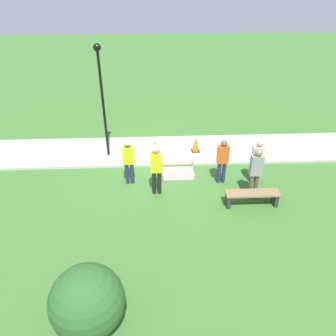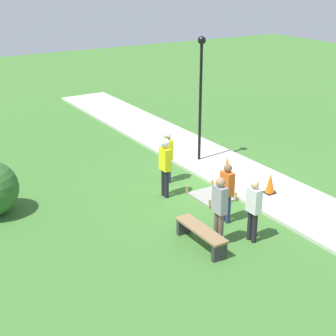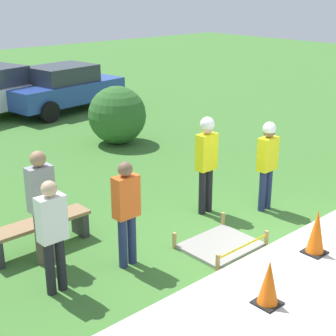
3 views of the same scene
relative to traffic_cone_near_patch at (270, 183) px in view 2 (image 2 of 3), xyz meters
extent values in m
plane|color=#3D702D|center=(1.42, 1.03, -0.43)|extent=(60.00, 60.00, 0.00)
cube|color=#BCB7AD|center=(1.42, -0.21, -0.38)|extent=(28.00, 2.49, 0.10)
cube|color=gray|center=(0.85, 1.64, -0.40)|extent=(1.21, 0.99, 0.06)
cube|color=tan|center=(0.25, 1.15, -0.28)|extent=(0.05, 0.05, 0.29)
cube|color=tan|center=(1.46, 1.15, -0.28)|extent=(0.05, 0.05, 0.29)
cube|color=tan|center=(0.25, 2.13, -0.28)|extent=(0.05, 0.05, 0.29)
cube|color=tan|center=(1.46, 2.13, -0.28)|extent=(0.05, 0.05, 0.29)
cube|color=yellow|center=(0.85, 1.15, -0.21)|extent=(1.21, 0.00, 0.04)
cube|color=black|center=(0.00, 0.00, -0.31)|extent=(0.34, 0.34, 0.02)
cone|color=orange|center=(0.00, 0.00, 0.02)|extent=(0.29, 0.29, 0.64)
cube|color=black|center=(1.71, 0.37, -0.31)|extent=(0.34, 0.34, 0.02)
cone|color=orange|center=(1.71, 0.37, 0.06)|extent=(0.29, 0.29, 0.73)
cube|color=#2D2D33|center=(-2.22, 3.63, -0.20)|extent=(0.12, 0.40, 0.45)
cube|color=#2D2D33|center=(-0.64, 3.63, -0.20)|extent=(0.12, 0.40, 0.45)
cube|color=olive|center=(-1.43, 3.63, 0.05)|extent=(1.78, 0.44, 0.06)
cylinder|color=navy|center=(2.58, 2.12, -0.01)|extent=(0.14, 0.14, 0.83)
cylinder|color=navy|center=(2.76, 2.12, -0.01)|extent=(0.14, 0.14, 0.83)
cube|color=yellow|center=(2.67, 2.12, 0.73)|extent=(0.40, 0.22, 0.65)
sphere|color=brown|center=(2.67, 2.12, 1.17)|extent=(0.22, 0.22, 0.22)
sphere|color=white|center=(2.67, 2.12, 1.23)|extent=(0.26, 0.26, 0.26)
cylinder|color=black|center=(1.60, 2.81, 0.02)|extent=(0.14, 0.14, 0.89)
cylinder|color=black|center=(1.78, 2.81, 0.02)|extent=(0.14, 0.14, 0.89)
cube|color=yellow|center=(1.69, 2.81, 0.81)|extent=(0.40, 0.22, 0.70)
sphere|color=tan|center=(1.69, 2.81, 1.28)|extent=(0.24, 0.24, 0.24)
sphere|color=white|center=(1.69, 2.81, 1.35)|extent=(0.28, 0.28, 0.28)
cylinder|color=navy|center=(-0.75, 2.24, -0.01)|extent=(0.14, 0.14, 0.84)
cylinder|color=navy|center=(-0.57, 2.24, -0.01)|extent=(0.14, 0.14, 0.84)
cube|color=#E55B1E|center=(-0.66, 2.24, 0.74)|extent=(0.40, 0.22, 0.66)
sphere|color=brown|center=(-0.66, 2.24, 1.19)|extent=(0.23, 0.23, 0.23)
cylinder|color=black|center=(-1.98, 2.33, -0.01)|extent=(0.14, 0.14, 0.83)
cylinder|color=black|center=(-1.80, 2.33, -0.01)|extent=(0.14, 0.14, 0.83)
cube|color=silver|center=(-1.89, 2.33, 0.73)|extent=(0.40, 0.22, 0.66)
sphere|color=tan|center=(-1.89, 2.33, 1.18)|extent=(0.23, 0.23, 0.23)
cylinder|color=brown|center=(-1.67, 3.18, 0.03)|extent=(0.14, 0.14, 0.91)
cylinder|color=brown|center=(-1.49, 3.18, 0.03)|extent=(0.14, 0.14, 0.91)
cube|color=gray|center=(-1.58, 3.18, 0.84)|extent=(0.40, 0.22, 0.72)
sphere|color=#A37A5B|center=(-1.58, 3.18, 1.32)|extent=(0.25, 0.25, 0.25)
cylinder|color=black|center=(3.66, 0.15, 1.77)|extent=(0.10, 0.10, 4.20)
sphere|color=black|center=(3.66, 0.15, 3.97)|extent=(0.28, 0.28, 0.28)
camera|label=1|loc=(1.76, 12.16, 6.38)|focal=35.00mm
camera|label=2|loc=(-10.87, 10.43, 6.29)|focal=55.00mm
camera|label=3|loc=(-5.01, -3.53, 3.77)|focal=55.00mm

